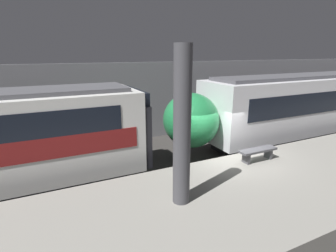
{
  "coord_description": "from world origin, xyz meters",
  "views": [
    {
      "loc": [
        -6.2,
        -7.39,
        4.9
      ],
      "look_at": [
        -2.23,
        0.88,
        2.3
      ],
      "focal_mm": 28.0,
      "sensor_mm": 36.0,
      "label": 1
    }
  ],
  "objects": [
    {
      "name": "platform_bench",
      "position": [
        0.52,
        -0.85,
        1.44
      ],
      "size": [
        1.5,
        0.4,
        0.45
      ],
      "color": "#4C4C51",
      "rests_on": "platform"
    },
    {
      "name": "station_rear_barrier",
      "position": [
        0.0,
        6.52,
        2.18
      ],
      "size": [
        50.0,
        0.15,
        4.37
      ],
      "color": "gray",
      "rests_on": "ground"
    },
    {
      "name": "support_pillar_near",
      "position": [
        -3.24,
        -2.01,
        3.1
      ],
      "size": [
        0.44,
        0.44,
        4.0
      ],
      "color": "#47474C",
      "rests_on": "platform"
    },
    {
      "name": "platform",
      "position": [
        0.0,
        -2.26,
        0.55
      ],
      "size": [
        40.0,
        4.53,
        1.1
      ],
      "color": "gray",
      "rests_on": "ground"
    },
    {
      "name": "ground_plane",
      "position": [
        0.0,
        0.0,
        0.0
      ],
      "size": [
        120.0,
        120.0,
        0.0
      ],
      "primitive_type": "plane",
      "color": "#33302D"
    }
  ]
}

